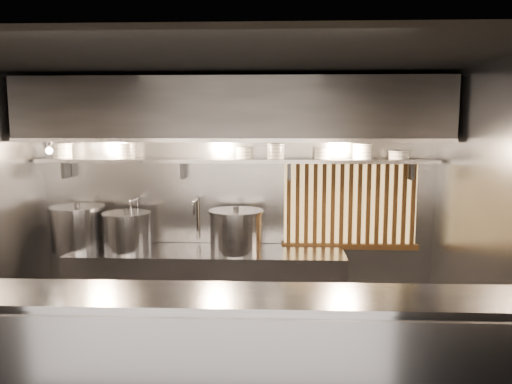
# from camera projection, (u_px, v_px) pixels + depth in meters

# --- Properties ---
(floor) EXTENTS (4.50, 4.50, 0.00)m
(floor) POSITION_uv_depth(u_px,v_px,m) (224.00, 380.00, 4.47)
(floor) COLOR black
(floor) RESTS_ON ground
(ceiling) EXTENTS (4.50, 4.50, 0.00)m
(ceiling) POSITION_uv_depth(u_px,v_px,m) (221.00, 60.00, 4.10)
(ceiling) COLOR black
(ceiling) RESTS_ON wall_back
(wall_back) EXTENTS (4.50, 0.00, 4.50)m
(wall_back) POSITION_uv_depth(u_px,v_px,m) (237.00, 201.00, 5.77)
(wall_back) COLOR gray
(wall_back) RESTS_ON floor
(wall_right) EXTENTS (0.00, 3.00, 3.00)m
(wall_right) POSITION_uv_depth(u_px,v_px,m) (489.00, 229.00, 4.19)
(wall_right) COLOR gray
(wall_right) RESTS_ON floor
(serving_counter) EXTENTS (4.50, 0.56, 1.13)m
(serving_counter) POSITION_uv_depth(u_px,v_px,m) (209.00, 373.00, 3.44)
(serving_counter) COLOR #9B9BA0
(serving_counter) RESTS_ON floor
(cooking_bench) EXTENTS (3.00, 0.70, 0.90)m
(cooking_bench) POSITION_uv_depth(u_px,v_px,m) (208.00, 290.00, 5.54)
(cooking_bench) COLOR #9B9BA0
(cooking_bench) RESTS_ON floor
(bowl_shelf) EXTENTS (4.40, 0.34, 0.04)m
(bowl_shelf) POSITION_uv_depth(u_px,v_px,m) (235.00, 161.00, 5.53)
(bowl_shelf) COLOR #9B9BA0
(bowl_shelf) RESTS_ON wall_back
(exhaust_hood) EXTENTS (4.40, 0.81, 0.65)m
(exhaust_hood) POSITION_uv_depth(u_px,v_px,m) (233.00, 110.00, 5.24)
(exhaust_hood) COLOR #2D2D30
(exhaust_hood) RESTS_ON ceiling
(wood_screen) EXTENTS (1.56, 0.09, 1.04)m
(wood_screen) POSITION_uv_depth(u_px,v_px,m) (350.00, 204.00, 5.67)
(wood_screen) COLOR #E7B968
(wood_screen) RESTS_ON wall_back
(faucet_left) EXTENTS (0.04, 0.30, 0.50)m
(faucet_left) POSITION_uv_depth(u_px,v_px,m) (136.00, 210.00, 5.70)
(faucet_left) COLOR silver
(faucet_left) RESTS_ON wall_back
(faucet_right) EXTENTS (0.04, 0.30, 0.50)m
(faucet_right) POSITION_uv_depth(u_px,v_px,m) (196.00, 211.00, 5.67)
(faucet_right) COLOR silver
(faucet_right) RESTS_ON wall_back
(heat_lamp) EXTENTS (0.25, 0.35, 0.20)m
(heat_lamp) POSITION_uv_depth(u_px,v_px,m) (47.00, 145.00, 5.12)
(heat_lamp) COLOR #9B9BA0
(heat_lamp) RESTS_ON exhaust_hood
(pendant_bulb) EXTENTS (0.09, 0.09, 0.19)m
(pendant_bulb) POSITION_uv_depth(u_px,v_px,m) (225.00, 154.00, 5.40)
(pendant_bulb) COLOR #2D2D30
(pendant_bulb) RESTS_ON exhaust_hood
(stock_pot_left) EXTENTS (0.63, 0.63, 0.52)m
(stock_pot_left) POSITION_uv_depth(u_px,v_px,m) (78.00, 227.00, 5.55)
(stock_pot_left) COLOR #9B9BA0
(stock_pot_left) RESTS_ON cooking_bench
(stock_pot_mid) EXTENTS (0.63, 0.63, 0.47)m
(stock_pot_mid) POSITION_uv_depth(u_px,v_px,m) (127.00, 231.00, 5.46)
(stock_pot_mid) COLOR #9B9BA0
(stock_pot_mid) RESTS_ON cooking_bench
(stock_pot_right) EXTENTS (0.67, 0.67, 0.50)m
(stock_pot_right) POSITION_uv_depth(u_px,v_px,m) (236.00, 231.00, 5.41)
(stock_pot_right) COLOR #9B9BA0
(stock_pot_right) RESTS_ON cooking_bench
(bowl_stack_0) EXTENTS (0.23, 0.23, 0.17)m
(bowl_stack_0) POSITION_uv_depth(u_px,v_px,m) (62.00, 151.00, 5.59)
(bowl_stack_0) COLOR white
(bowl_stack_0) RESTS_ON bowl_shelf
(bowl_stack_1) EXTENTS (0.21, 0.21, 0.17)m
(bowl_stack_1) POSITION_uv_depth(u_px,v_px,m) (126.00, 151.00, 5.57)
(bowl_stack_1) COLOR white
(bowl_stack_1) RESTS_ON bowl_shelf
(bowl_stack_2) EXTENTS (0.20, 0.20, 0.13)m
(bowl_stack_2) POSITION_uv_depth(u_px,v_px,m) (244.00, 153.00, 5.51)
(bowl_stack_2) COLOR white
(bowl_stack_2) RESTS_ON bowl_shelf
(bowl_stack_3) EXTENTS (0.20, 0.20, 0.17)m
(bowl_stack_3) POSITION_uv_depth(u_px,v_px,m) (276.00, 151.00, 5.50)
(bowl_stack_3) COLOR white
(bowl_stack_3) RESTS_ON bowl_shelf
(bowl_stack_4) EXTENTS (0.20, 0.20, 0.13)m
(bowl_stack_4) POSITION_uv_depth(u_px,v_px,m) (323.00, 153.00, 5.48)
(bowl_stack_4) COLOR white
(bowl_stack_4) RESTS_ON bowl_shelf
(bowl_stack_5) EXTENTS (0.22, 0.22, 0.17)m
(bowl_stack_5) POSITION_uv_depth(u_px,v_px,m) (362.00, 151.00, 5.46)
(bowl_stack_5) COLOR white
(bowl_stack_5) RESTS_ON bowl_shelf
(bowl_stack_6) EXTENTS (0.24, 0.24, 0.09)m
(bowl_stack_6) POSITION_uv_depth(u_px,v_px,m) (399.00, 155.00, 5.45)
(bowl_stack_6) COLOR white
(bowl_stack_6) RESTS_ON bowl_shelf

